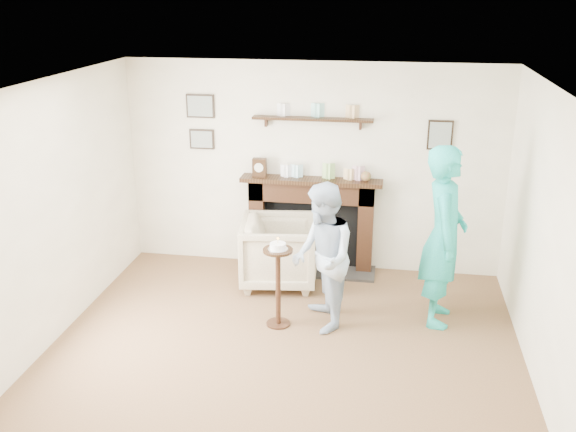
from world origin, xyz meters
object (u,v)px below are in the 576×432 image
(armchair, at_px, (280,282))
(woman, at_px, (436,319))
(man, at_px, (321,325))
(pedestal_table, at_px, (278,272))

(armchair, height_order, woman, woman)
(man, bearing_deg, woman, 88.33)
(armchair, xyz_separation_m, woman, (1.78, -0.60, 0.00))
(armchair, relative_size, pedestal_table, 0.90)
(armchair, relative_size, man, 0.57)
(armchair, height_order, man, man)
(man, bearing_deg, armchair, -164.34)
(armchair, distance_m, man, 1.11)
(man, bearing_deg, pedestal_table, -100.65)
(man, height_order, pedestal_table, pedestal_table)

